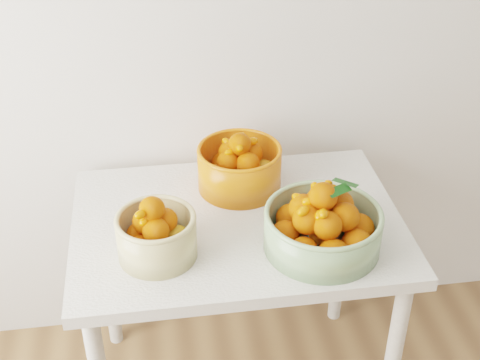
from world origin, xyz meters
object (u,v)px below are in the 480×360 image
at_px(table, 237,244).
at_px(bowl_green, 323,226).
at_px(bowl_cream, 156,234).
at_px(bowl_orange, 240,166).

distance_m(table, bowl_green, 0.32).
xyz_separation_m(bowl_cream, bowl_orange, (0.28, 0.31, 0.00)).
relative_size(table, bowl_cream, 4.05).
bearing_deg(bowl_green, bowl_cream, 176.02).
bearing_deg(table, bowl_orange, 79.41).
bearing_deg(bowl_green, table, 143.51).
bearing_deg(bowl_cream, bowl_green, -3.98).
xyz_separation_m(bowl_green, bowl_orange, (-0.19, 0.34, 0.00)).
height_order(bowl_cream, bowl_orange, bowl_orange).
distance_m(bowl_cream, bowl_orange, 0.42).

